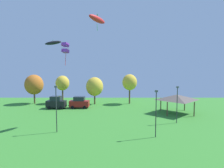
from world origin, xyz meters
The scene contains 13 objects.
kite_flying_2 centered at (-2.34, 34.57, 16.04)m, with size 2.82×3.92×2.55m.
kite_flying_4 centered at (-10.38, 38.90, 13.02)m, with size 2.92×1.11×1.09m.
kite_flying_5 centered at (-6.88, 32.92, 11.60)m, with size 1.09×1.14×3.34m.
parked_car_leftmost centered at (-11.94, 45.39, 1.28)m, with size 4.17×2.33×2.63m.
parked_car_second_from_left centered at (-7.10, 45.81, 1.22)m, with size 4.23×2.14×2.49m.
park_pavilion centered at (12.20, 41.10, 3.08)m, with size 6.26×6.12×3.60m.
light_post_0 centered at (10.12, 34.53, 3.31)m, with size 0.36×0.20×5.83m.
light_post_1 centered at (-7.60, 30.07, 3.58)m, with size 0.36×0.20×6.35m.
light_post_2 centered at (5.40, 28.15, 3.39)m, with size 0.36×0.20×5.99m.
treeline_tree_0 centered at (-18.69, 50.94, 4.57)m, with size 4.33×4.33×6.97m.
treeline_tree_1 centered at (-12.07, 51.58, 4.87)m, with size 3.26×3.26×6.70m.
treeline_tree_2 centered at (-4.19, 50.24, 4.18)m, with size 4.02×4.02×6.40m.
treeline_tree_3 centered at (4.10, 50.86, 5.11)m, with size 3.48×3.48×7.06m.
Camera 1 is at (-0.10, 3.64, 8.94)m, focal length 32.00 mm.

